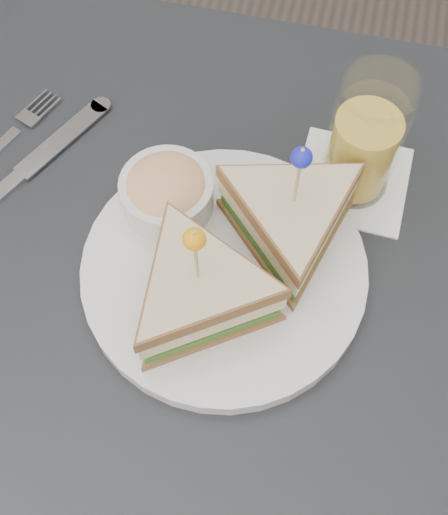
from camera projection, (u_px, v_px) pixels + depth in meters
ground_plane at (218, 436)px, 1.35m from camera, size 3.50×3.50×0.00m
table at (214, 313)px, 0.75m from camera, size 0.80×0.80×0.75m
plate_meal at (233, 252)px, 0.65m from camera, size 0.34×0.33×0.18m
cutlery_fork at (7, 139)px, 0.77m from camera, size 0.09×0.18×0.01m
cutlery_knife at (27, 169)px, 0.75m from camera, size 0.13×0.23×0.01m
drink_set at (364, 144)px, 0.68m from camera, size 0.13×0.13×0.16m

